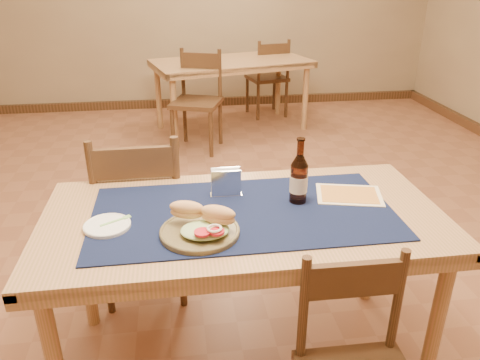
{
  "coord_description": "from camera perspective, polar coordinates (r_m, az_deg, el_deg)",
  "views": [
    {
      "loc": [
        -0.24,
        -2.43,
        1.65
      ],
      "look_at": [
        0.0,
        -0.7,
        0.85
      ],
      "focal_mm": 35.0,
      "sensor_mm": 36.0,
      "label": 1
    }
  ],
  "objects": [
    {
      "name": "room",
      "position": [
        2.45,
        -2.42,
        18.77
      ],
      "size": [
        6.04,
        7.04,
        2.84
      ],
      "color": "brown",
      "rests_on": "ground"
    },
    {
      "name": "main_table",
      "position": [
        1.92,
        0.42,
        -6.2
      ],
      "size": [
        1.6,
        0.8,
        0.75
      ],
      "color": "#AF7A52",
      "rests_on": "ground"
    },
    {
      "name": "placemat",
      "position": [
        1.88,
        0.43,
        -3.96
      ],
      "size": [
        1.2,
        0.6,
        0.01
      ],
      "primitive_type": "cube",
      "color": "#0E1335",
      "rests_on": "main_table"
    },
    {
      "name": "baseboard",
      "position": [
        2.92,
        -1.95,
        -8.61
      ],
      "size": [
        6.0,
        7.0,
        0.1
      ],
      "color": "#4D2E1B",
      "rests_on": "ground"
    },
    {
      "name": "back_table",
      "position": [
        5.06,
        -1.06,
        13.48
      ],
      "size": [
        1.76,
        1.18,
        0.75
      ],
      "color": "#AF7A52",
      "rests_on": "ground"
    },
    {
      "name": "chair_main_far",
      "position": [
        2.46,
        -11.92,
        -3.93
      ],
      "size": [
        0.44,
        0.44,
        0.95
      ],
      "color": "#4D2E1B",
      "rests_on": "ground"
    },
    {
      "name": "chair_back_near",
      "position": [
        4.56,
        -5.2,
        9.79
      ],
      "size": [
        0.55,
        0.55,
        0.94
      ],
      "color": "#4D2E1B",
      "rests_on": "ground"
    },
    {
      "name": "chair_back_far",
      "position": [
        5.6,
        3.47,
        12.47
      ],
      "size": [
        0.49,
        0.49,
        0.9
      ],
      "color": "#4D2E1B",
      "rests_on": "ground"
    },
    {
      "name": "sandwich_plate",
      "position": [
        1.72,
        -4.71,
        -5.7
      ],
      "size": [
        0.29,
        0.29,
        0.11
      ],
      "color": "brown",
      "rests_on": "placemat"
    },
    {
      "name": "side_plate",
      "position": [
        1.83,
        -15.9,
        -5.32
      ],
      "size": [
        0.18,
        0.18,
        0.01
      ],
      "color": "white",
      "rests_on": "placemat"
    },
    {
      "name": "fork",
      "position": [
        1.85,
        -14.65,
        -4.73
      ],
      "size": [
        0.11,
        0.08,
        0.0
      ],
      "color": "#8DD173",
      "rests_on": "side_plate"
    },
    {
      "name": "beer_bottle",
      "position": [
        1.93,
        7.18,
        0.15
      ],
      "size": [
        0.07,
        0.07,
        0.28
      ],
      "color": "#401A0B",
      "rests_on": "placemat"
    },
    {
      "name": "napkin_holder",
      "position": [
        1.99,
        -1.73,
        -0.36
      ],
      "size": [
        0.14,
        0.05,
        0.12
      ],
      "color": "silver",
      "rests_on": "placemat"
    },
    {
      "name": "menu_card",
      "position": [
        2.06,
        13.16,
        -1.75
      ],
      "size": [
        0.31,
        0.26,
        0.01
      ],
      "color": "#F8E5BB",
      "rests_on": "placemat"
    }
  ]
}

